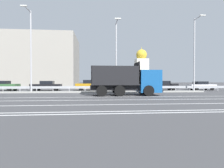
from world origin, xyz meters
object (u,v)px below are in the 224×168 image
object	(u,v)px
median_road_sign	(141,83)
parked_car_6	(201,86)
street_lamp_2	(116,54)
parked_car_1	(3,86)
parked_car_5	(164,85)
church_tower	(141,68)
dump_truck	(134,83)
parked_car_2	(47,86)
parked_car_4	(125,86)
parked_car_3	(90,85)
street_lamp_3	(195,52)
street_lamp_1	(30,48)

from	to	relation	value
median_road_sign	parked_car_6	xyz separation A→B (m)	(10.99, 4.48, -0.51)
street_lamp_2	parked_car_1	world-z (taller)	street_lamp_2
parked_car_5	church_tower	bearing A→B (deg)	173.53
street_lamp_2	church_tower	world-z (taller)	church_tower
dump_truck	parked_car_2	xyz separation A→B (m)	(-11.32, 9.16, -0.54)
dump_truck	parked_car_5	size ratio (longest dim) A/B	1.80
parked_car_4	parked_car_6	xyz separation A→B (m)	(12.28, -0.29, -0.04)
street_lamp_2	parked_car_3	distance (m)	7.71
parked_car_6	parked_car_1	bearing A→B (deg)	-92.77
street_lamp_2	parked_car_1	xyz separation A→B (m)	(-16.30, 5.17, -4.15)
street_lamp_2	parked_car_5	bearing A→B (deg)	31.25
median_road_sign	street_lamp_2	size ratio (longest dim) A/B	0.26
parked_car_6	parked_car_4	bearing A→B (deg)	-93.50
parked_car_5	church_tower	xyz separation A→B (m)	(2.70, 24.62, 4.56)
median_road_sign	church_tower	size ratio (longest dim) A/B	0.20
parked_car_4	parked_car_6	world-z (taller)	parked_car_4
street_lamp_2	church_tower	bearing A→B (deg)	69.80
street_lamp_3	parked_car_1	distance (m)	27.65
street_lamp_1	parked_car_2	xyz separation A→B (m)	(0.59, 4.64, -4.78)
street_lamp_1	parked_car_2	bearing A→B (deg)	82.81
dump_truck	parked_car_1	world-z (taller)	dump_truck
parked_car_4	church_tower	world-z (taller)	church_tower
parked_car_1	parked_car_4	world-z (taller)	parked_car_1
parked_car_5	parked_car_3	bearing A→B (deg)	-92.89
parked_car_1	church_tower	bearing A→B (deg)	134.00
street_lamp_1	parked_car_4	distance (m)	14.22
street_lamp_3	parked_car_2	bearing A→B (deg)	167.25
street_lamp_1	parked_car_3	xyz separation A→B (m)	(7.02, 5.20, -4.72)
parked_car_3	parked_car_4	size ratio (longest dim) A/B	0.95
parked_car_4	parked_car_1	bearing A→B (deg)	-86.29
parked_car_1	parked_car_3	size ratio (longest dim) A/B	0.96
parked_car_3	parked_car_6	size ratio (longest dim) A/B	1.06
parked_car_3	parked_car_6	distance (m)	17.77
street_lamp_2	parked_car_3	bearing A→B (deg)	122.45
parked_car_2	parked_car_6	world-z (taller)	parked_car_2
street_lamp_1	parked_car_3	world-z (taller)	street_lamp_1
median_road_sign	parked_car_4	world-z (taller)	median_road_sign
parked_car_1	parked_car_5	size ratio (longest dim) A/B	1.11
dump_truck	parked_car_6	world-z (taller)	dump_truck
dump_truck	street_lamp_2	xyz separation A→B (m)	(-1.38, 4.21, 3.62)
parked_car_2	parked_car_5	distance (m)	18.12
street_lamp_2	church_tower	distance (m)	31.52
street_lamp_1	parked_car_6	world-z (taller)	street_lamp_1
parked_car_1	parked_car_3	distance (m)	12.80
parked_car_2	parked_car_4	bearing A→B (deg)	-92.11
parked_car_6	church_tower	distance (m)	25.40
dump_truck	median_road_sign	size ratio (longest dim) A/B	3.04
dump_truck	street_lamp_2	world-z (taller)	street_lamp_2
parked_car_2	parked_car_5	xyz separation A→B (m)	(18.12, 0.01, 0.01)
street_lamp_1	parked_car_3	bearing A→B (deg)	36.52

